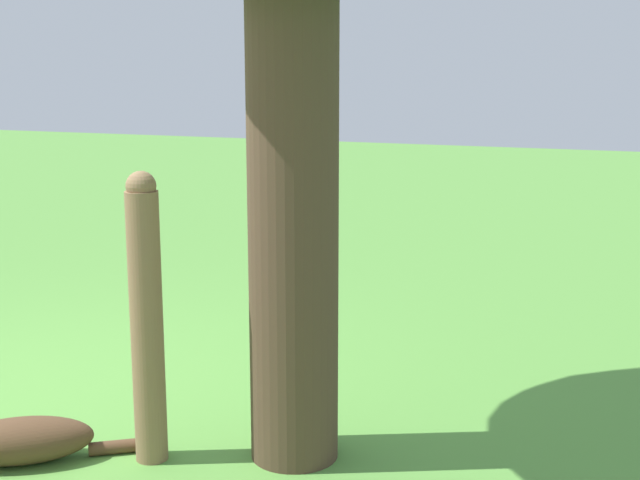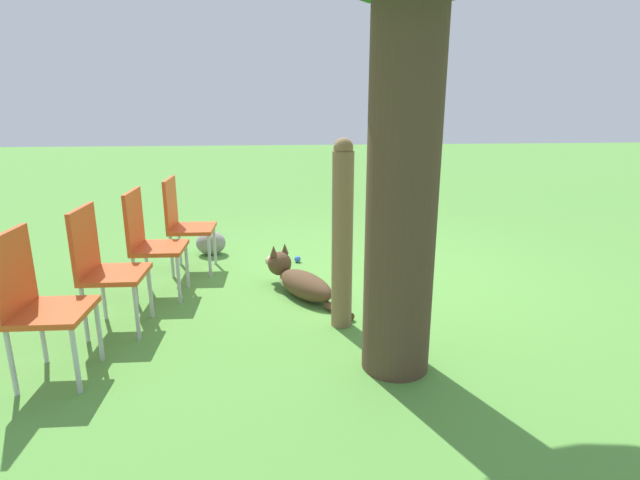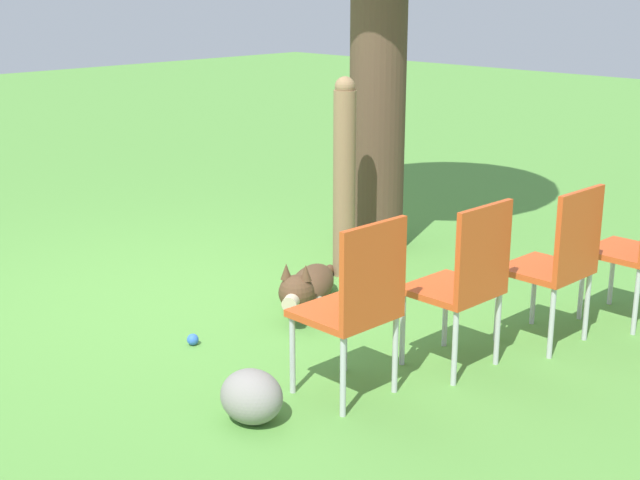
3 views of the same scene
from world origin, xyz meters
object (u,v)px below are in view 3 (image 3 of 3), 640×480
fence_post (344,177)px  red_chair_0 (357,299)px  red_chair_2 (560,257)px  tennis_ball (193,339)px  red_chair_1 (466,277)px  dog (308,288)px

fence_post → red_chair_0: 1.98m
red_chair_0 → red_chair_2: same height
fence_post → tennis_ball: fence_post is taller
fence_post → red_chair_2: bearing=-2.1°
red_chair_0 → red_chair_1: bearing=-103.7°
dog → red_chair_0: 1.39m
red_chair_0 → red_chair_2: size_ratio=1.00×
red_chair_0 → tennis_ball: (-1.13, -0.17, -0.50)m
red_chair_1 → dog: bearing=-2.6°
red_chair_0 → tennis_ball: 1.25m
tennis_ball → fence_post: bearing=99.9°
dog → tennis_ball: bearing=-34.1°
dog → fence_post: bearing=172.1°
fence_post → red_chair_0: size_ratio=1.51×
fence_post → tennis_ball: size_ratio=20.82×
fence_post → red_chair_0: fence_post is taller
red_chair_0 → tennis_ball: red_chair_0 is taller
dog → tennis_ball: size_ratio=15.50×
red_chair_1 → red_chair_2: size_ratio=1.00×
dog → fence_post: 0.92m
red_chair_2 → fence_post: bearing=-1.3°
fence_post → red_chair_1: size_ratio=1.51×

